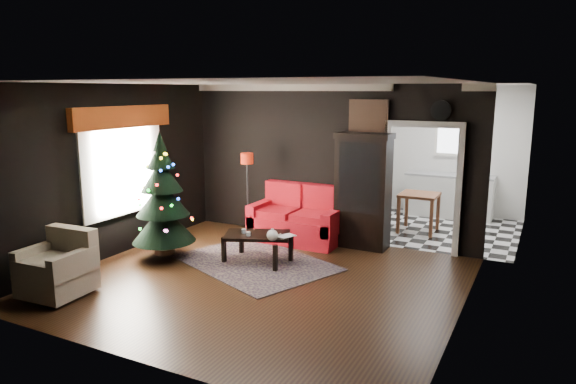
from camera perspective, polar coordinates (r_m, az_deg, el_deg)
The scene contains 26 objects.
floor at distance 7.56m, azimuth -3.14°, elevation -9.78°, with size 5.50×5.50×0.00m, color black.
ceiling at distance 7.06m, azimuth -3.39°, elevation 11.95°, with size 5.50×5.50×0.00m, color white.
wall_back at distance 9.39m, azimuth 4.44°, elevation 3.19°, with size 5.50×5.50×0.00m, color black.
wall_front at distance 5.23m, azimuth -17.22°, elevation -3.79°, with size 5.50×5.50×0.00m, color black.
wall_left at distance 8.87m, azimuth -18.82°, elevation 2.15°, with size 5.50×5.50×0.00m, color black.
wall_right at distance 6.28m, azimuth 18.97°, elevation -1.41°, with size 5.50×5.50×0.00m, color black.
doorway at distance 8.95m, azimuth 14.51°, elevation 0.19°, with size 1.10×0.10×2.10m, color white, non-canonical shape.
left_window at distance 8.97m, azimuth -17.75°, elevation 2.64°, with size 0.05×1.60×1.40m, color white.
valance at distance 8.84m, azimuth -17.69°, elevation 7.87°, with size 0.12×2.10×0.35m, color #8B3510.
kitchen_floor at distance 10.61m, azimuth 16.02°, elevation -3.99°, with size 3.00×3.00×0.00m, color white.
kitchen_window at distance 11.73m, azimuth 17.86°, elevation 5.77°, with size 0.70×0.06×0.70m, color white.
rug at distance 8.32m, azimuth -3.60°, elevation -7.75°, with size 2.40×1.74×0.01m, color #553749.
loveseat at distance 9.32m, azimuth 1.02°, elevation -2.47°, with size 1.70×0.90×1.00m, color #9D001B, non-canonical shape.
curio_cabinet at distance 9.00m, azimuth 8.25°, elevation -0.16°, with size 0.90×0.45×1.90m, color black, non-canonical shape.
floor_lamp at distance 9.60m, azimuth -4.48°, elevation -0.08°, with size 0.25×0.25×1.47m, color black, non-canonical shape.
christmas_tree at distance 8.49m, azimuth -13.67°, elevation -0.36°, with size 1.01×1.01×1.93m, color black, non-canonical shape.
armchair at distance 7.55m, azimuth -24.20°, elevation -7.13°, with size 0.81×0.81×0.83m, color beige, non-canonical shape.
coffee_table at distance 8.29m, azimuth -3.38°, elevation -6.12°, with size 1.01×0.60×0.45m, color black, non-canonical shape.
teapot at distance 7.81m, azimuth -1.73°, elevation -4.75°, with size 0.20×0.20×0.19m, color silver, non-canonical shape.
cup_a at distance 8.27m, azimuth -4.88°, elevation -4.31°, with size 0.08×0.08×0.06m, color silver.
cup_b at distance 8.11m, azimuth -4.40°, elevation -4.61°, with size 0.07×0.07×0.06m, color silver.
book at distance 8.08m, azimuth -0.58°, elevation -3.93°, with size 0.19×0.02×0.26m, color tan.
wall_clock at distance 8.70m, azimuth 16.49°, elevation 8.62°, with size 0.32×0.32×0.06m, color silver.
painting at distance 9.01m, azimuth 8.86°, elevation 8.19°, with size 0.62×0.05×0.52m, color #AA7351.
kitchen_counter at distance 11.67m, azimuth 17.29°, elevation -0.44°, with size 1.80×0.60×0.90m, color silver.
kitchen_table at distance 10.30m, azimuth 14.17°, elevation -2.21°, with size 0.70×0.70×0.75m, color brown, non-canonical shape.
Camera 1 is at (3.56, -6.09, 2.71)m, focal length 32.30 mm.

